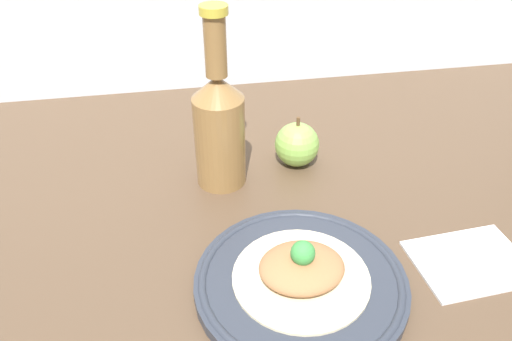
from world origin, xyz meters
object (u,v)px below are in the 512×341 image
object	(u,v)px
cider_bottle	(219,124)
apple	(297,144)
plate	(301,282)
plated_food	(302,269)

from	to	relation	value
cider_bottle	apple	world-z (taller)	cider_bottle
plate	cider_bottle	size ratio (longest dim) A/B	0.94
plate	plated_food	size ratio (longest dim) A/B	1.56
plate	apple	distance (cm)	27.63
plated_food	cider_bottle	world-z (taller)	cider_bottle
plated_food	apple	size ratio (longest dim) A/B	1.93
plate	plated_food	xyz separation A→B (cm)	(-0.00, 0.00, 2.19)
cider_bottle	apple	bearing A→B (deg)	11.22
cider_bottle	plated_food	bearing A→B (deg)	-74.05
plated_food	apple	xyz separation A→B (cm)	(6.04, 26.83, 0.52)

